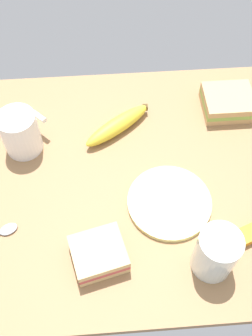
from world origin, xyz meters
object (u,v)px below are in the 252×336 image
plate_of_food (169,202)px  banana (118,125)px  coffee_mug_black (20,132)px  sandwich_side (99,254)px  sandwich_main (228,102)px  glass_of_milk (215,254)px

plate_of_food → banana: (-9.46, 20.40, 1.32)cm
coffee_mug_black → sandwich_side: (15.99, -28.00, -3.06)cm
plate_of_food → sandwich_side: sandwich_side is taller
sandwich_main → sandwich_side: bearing=-131.9°
plate_of_food → sandwich_side: 18.56cm
coffee_mug_black → glass_of_milk: size_ratio=0.94×
plate_of_food → banana: size_ratio=1.03×
glass_of_milk → banana: (-15.58, 33.90, -2.88)cm
coffee_mug_black → banana: 22.01cm
glass_of_milk → banana: size_ratio=0.64×
plate_of_food → sandwich_side: (-14.98, -10.84, 1.60)cm
sandwich_side → glass_of_milk: 21.42cm
plate_of_food → glass_of_milk: size_ratio=1.60×
glass_of_milk → banana: 37.42cm
sandwich_main → sandwich_side: same height
sandwich_side → glass_of_milk: (21.10, -2.66, 2.60)cm
coffee_mug_black → sandwich_side: 32.39cm
coffee_mug_black → glass_of_milk: 48.12cm
coffee_mug_black → sandwich_main: bearing=9.6°
banana → coffee_mug_black: bearing=-171.4°
sandwich_side → glass_of_milk: bearing=-7.2°
plate_of_food → sandwich_main: size_ratio=1.49×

